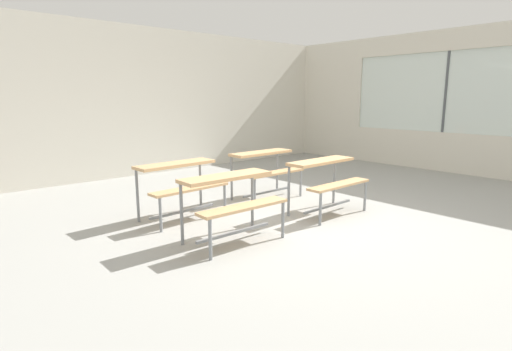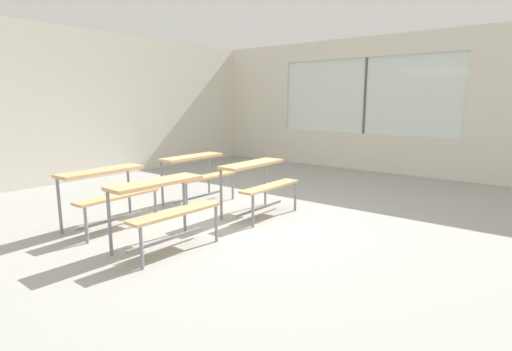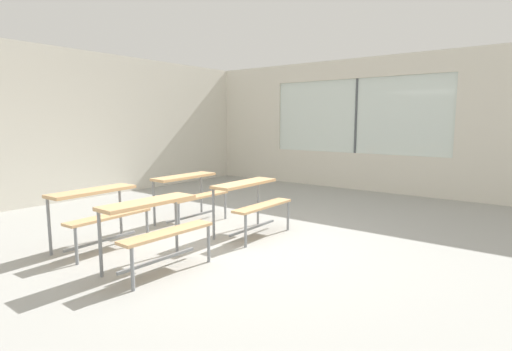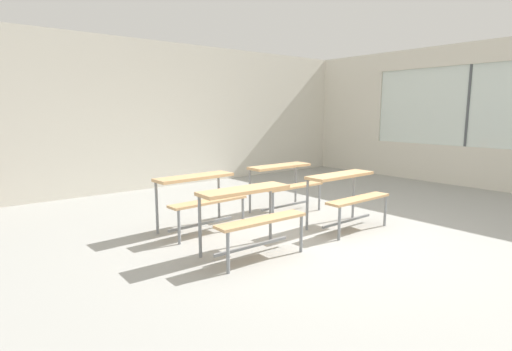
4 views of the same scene
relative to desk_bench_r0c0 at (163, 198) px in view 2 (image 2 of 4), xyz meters
name	(u,v)px [view 2 (image 2 of 4)]	position (x,y,z in m)	size (l,w,h in m)	color
ground	(239,226)	(1.14, -0.10, -0.59)	(10.00, 9.00, 0.05)	#9E9E99
wall_back	(62,106)	(1.14, 4.40, 0.94)	(10.00, 0.12, 3.00)	silver
wall_right	(392,108)	(6.14, -0.23, 0.88)	(0.12, 9.00, 3.00)	silver
desk_bench_r0c0	(163,198)	(0.00, 0.00, 0.00)	(1.11, 0.62, 0.74)	tan
desk_bench_r0c1	(258,176)	(1.66, -0.01, 0.00)	(1.10, 0.60, 0.74)	tan
desk_bench_r1c0	(107,184)	(0.02, 1.13, 0.00)	(1.13, 0.64, 0.74)	tan
desk_bench_r1c1	(197,167)	(1.62, 1.18, 0.00)	(1.10, 0.59, 0.74)	tan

